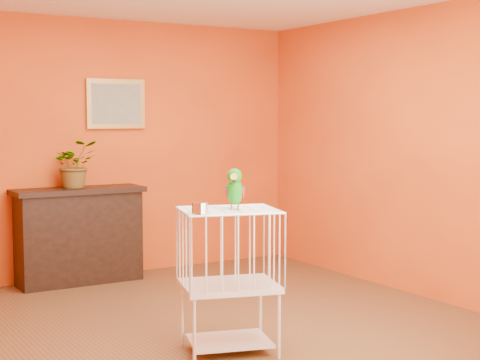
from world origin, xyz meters
TOP-DOWN VIEW (x-y plane):
  - ground at (0.00, 0.00)m, footprint 4.50×4.50m
  - room_shell at (0.00, 0.00)m, footprint 4.50×4.50m
  - console_cabinet at (-0.48, 2.03)m, footprint 1.25×0.45m
  - potted_plant at (-0.50, 1.99)m, footprint 0.43×0.47m
  - framed_picture at (0.00, 2.22)m, footprint 0.62×0.04m
  - birdcage at (-0.29, -0.57)m, footprint 0.75×0.65m
  - feed_cup at (-0.58, -0.69)m, footprint 0.10×0.10m
  - parrot at (-0.27, -0.61)m, footprint 0.19×0.24m

SIDE VIEW (x-z plane):
  - ground at x=0.00m, z-range 0.00..0.00m
  - console_cabinet at x=-0.48m, z-range 0.00..0.93m
  - birdcage at x=-0.29m, z-range 0.02..1.01m
  - feed_cup at x=-0.58m, z-range 1.00..1.07m
  - potted_plant at x=-0.50m, z-range 0.93..1.29m
  - parrot at x=-0.27m, z-range 0.99..1.28m
  - room_shell at x=0.00m, z-range -0.67..3.83m
  - framed_picture at x=0.00m, z-range 1.50..2.00m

